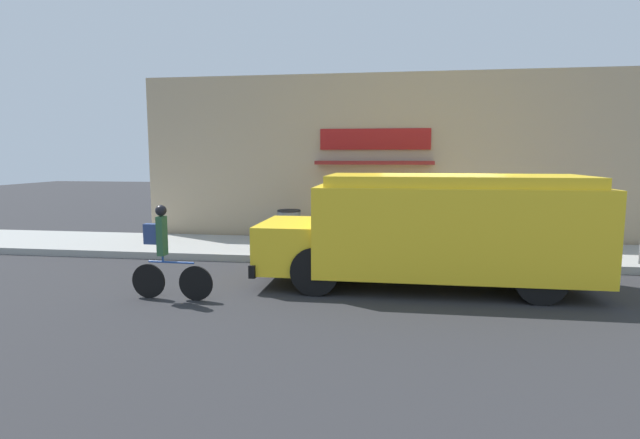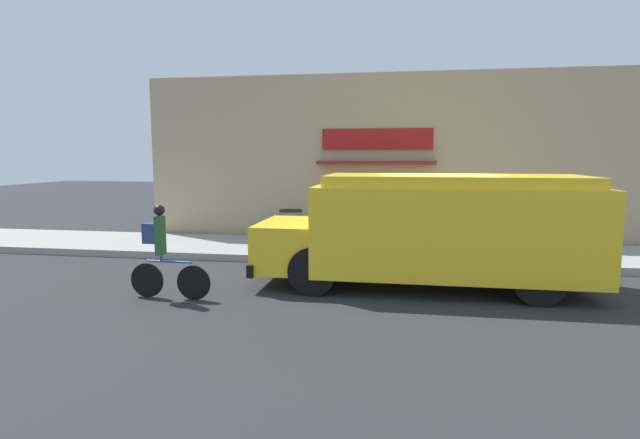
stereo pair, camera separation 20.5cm
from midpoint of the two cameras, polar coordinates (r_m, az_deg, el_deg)
ground_plane at (r=11.63m, az=12.60°, el=-5.50°), size 70.00×70.00×0.00m
sidewalk at (r=13.03m, az=12.17°, el=-3.73°), size 28.00×2.89×0.18m
storefront at (r=14.46m, az=11.88°, el=6.69°), size 16.78×0.80×4.85m
school_bus at (r=9.82m, az=12.58°, el=-0.97°), size 6.35×2.59×2.18m
cyclist at (r=9.28m, az=-17.95°, el=-3.77°), size 1.52×0.20×1.69m
trash_bin at (r=13.95m, az=-3.98°, el=-0.68°), size 0.65×0.65×0.87m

